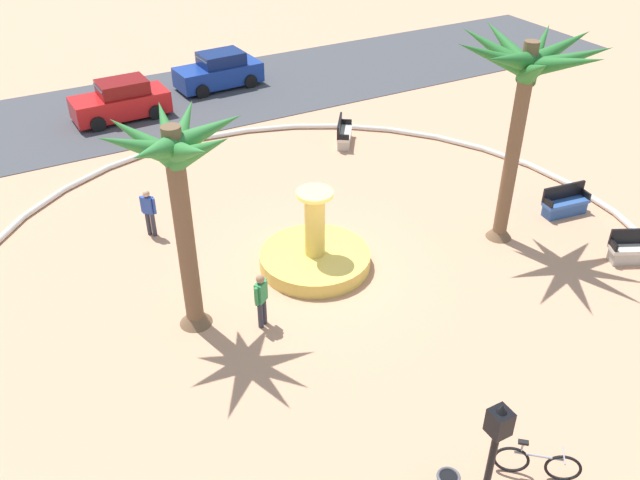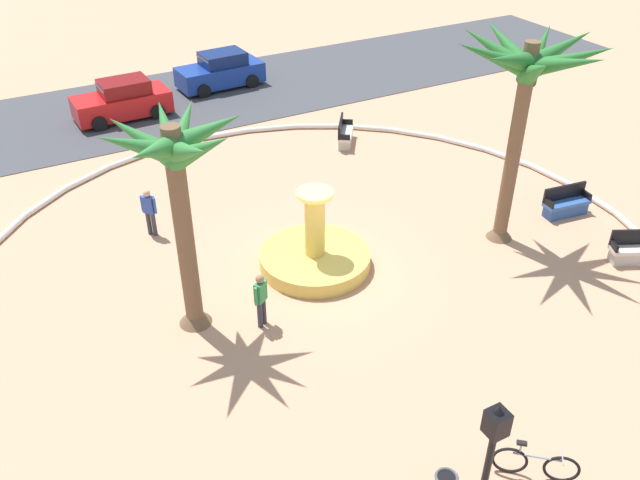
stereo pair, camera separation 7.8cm
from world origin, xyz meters
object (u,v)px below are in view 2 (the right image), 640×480
at_px(bicycle_red_frame, 535,464).
at_px(person_pedestrian_stroll, 261,298).
at_px(parked_car_second, 221,71).
at_px(palm_tree_by_curb, 176,173).
at_px(bench_north, 637,252).
at_px(person_cyclist_photo, 149,210).
at_px(palm_tree_near_fountain, 527,79).
at_px(fountain, 315,256).
at_px(lamppost, 485,477).
at_px(bench_east, 345,135).
at_px(parked_car_leftmost, 122,101).
at_px(bench_west, 566,205).

bearing_deg(bicycle_red_frame, person_pedestrian_stroll, 112.39).
height_order(bicycle_red_frame, parked_car_second, parked_car_second).
xyz_separation_m(palm_tree_by_curb, bench_north, (12.37, -3.59, -4.05)).
bearing_deg(person_cyclist_photo, palm_tree_near_fountain, -29.54).
xyz_separation_m(fountain, palm_tree_by_curb, (-3.95, -0.76, 4.06)).
relative_size(bench_north, parked_car_second, 0.41).
xyz_separation_m(lamppost, parked_car_second, (4.96, 24.48, -1.55)).
bearing_deg(bench_east, parked_car_second, 103.43).
relative_size(person_pedestrian_stroll, parked_car_leftmost, 0.39).
xyz_separation_m(bench_west, lamppost, (-10.51, -8.00, 1.98)).
relative_size(palm_tree_near_fountain, person_cyclist_photo, 4.03).
height_order(lamppost, person_pedestrian_stroll, lamppost).
xyz_separation_m(palm_tree_by_curb, parked_car_leftmost, (1.95, 14.38, -3.62)).
xyz_separation_m(person_cyclist_photo, parked_car_second, (6.73, 11.16, -0.11)).
relative_size(bicycle_red_frame, parked_car_second, 0.33).
height_order(palm_tree_by_curb, lamppost, palm_tree_by_curb).
bearing_deg(person_pedestrian_stroll, parked_car_second, 71.83).
xyz_separation_m(palm_tree_by_curb, lamppost, (2.04, -8.61, -2.07)).
relative_size(bench_north, bicycle_red_frame, 1.24).
xyz_separation_m(bench_west, bench_north, (-0.19, -2.98, 0.00)).
distance_m(bicycle_red_frame, parked_car_leftmost, 22.33).
distance_m(lamppost, person_pedestrian_stroll, 7.84).
xyz_separation_m(fountain, bench_east, (5.03, 6.84, 0.01)).
xyz_separation_m(bench_east, person_pedestrian_stroll, (-7.49, -8.53, 0.54)).
relative_size(fountain, bench_north, 1.95).
bearing_deg(lamppost, person_pedestrian_stroll, 94.14).
distance_m(person_pedestrian_stroll, parked_car_leftmost, 15.31).
xyz_separation_m(fountain, parked_car_leftmost, (-2.00, 13.62, 0.44)).
distance_m(palm_tree_near_fountain, bench_west, 5.56).
relative_size(bench_east, lamppost, 0.40).
height_order(bicycle_red_frame, person_cyclist_photo, person_cyclist_photo).
bearing_deg(lamppost, person_cyclist_photo, 97.60).
xyz_separation_m(palm_tree_by_curb, parked_car_second, (7.00, 15.87, -3.62)).
height_order(palm_tree_near_fountain, parked_car_leftmost, palm_tree_near_fountain).
distance_m(bench_west, parked_car_leftmost, 18.37).
bearing_deg(parked_car_second, fountain, -101.41).
distance_m(palm_tree_by_curb, lamppost, 9.08).
bearing_deg(palm_tree_by_curb, parked_car_leftmost, 82.29).
bearing_deg(palm_tree_by_curb, parked_car_second, 66.20).
bearing_deg(lamppost, fountain, 78.50).
xyz_separation_m(bench_west, person_pedestrian_stroll, (-11.07, -0.31, 0.54)).
distance_m(parked_car_leftmost, parked_car_second, 5.27).
bearing_deg(bench_north, bicycle_red_frame, -152.24).
relative_size(palm_tree_by_curb, parked_car_leftmost, 1.43).
xyz_separation_m(fountain, parked_car_second, (3.05, 15.11, 0.44)).
relative_size(palm_tree_by_curb, bench_east, 3.63).
xyz_separation_m(bench_east, bench_west, (3.58, -8.21, 0.00)).
xyz_separation_m(palm_tree_near_fountain, person_pedestrian_stroll, (-8.25, -0.27, -4.25)).
height_order(bench_east, parked_car_leftmost, parked_car_leftmost).
xyz_separation_m(fountain, person_cyclist_photo, (-3.68, 3.95, 0.55)).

